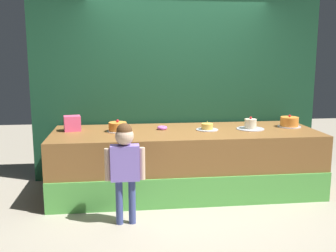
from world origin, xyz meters
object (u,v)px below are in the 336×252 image
(cake_far_left, at_px, (118,127))
(cake_far_right, at_px, (289,122))
(donut, at_px, (162,128))
(child_figure, at_px, (125,160))
(pink_box, at_px, (72,123))
(cake_center_right, at_px, (250,125))
(cake_center_left, at_px, (207,127))

(cake_far_left, xyz_separation_m, cake_far_right, (2.30, 0.05, 0.01))
(donut, relative_size, cake_far_right, 0.42)
(child_figure, xyz_separation_m, cake_far_right, (2.23, 1.03, 0.17))
(pink_box, distance_m, donut, 1.15)
(cake_far_left, xyz_separation_m, cake_center_right, (1.73, -0.05, -0.01))
(cake_center_left, bearing_deg, cake_center_right, -1.29)
(pink_box, xyz_separation_m, cake_far_right, (2.88, -0.07, -0.03))
(child_figure, relative_size, pink_box, 5.30)
(pink_box, height_order, donut, pink_box)
(pink_box, height_order, cake_far_right, pink_box)
(cake_far_left, height_order, cake_center_right, cake_center_right)
(child_figure, xyz_separation_m, cake_center_left, (1.08, 0.95, 0.14))
(cake_center_right, bearing_deg, donut, 174.09)
(child_figure, xyz_separation_m, cake_center_right, (1.65, 0.93, 0.16))
(pink_box, bearing_deg, child_figure, -59.45)
(child_figure, distance_m, donut, 1.17)
(cake_far_left, bearing_deg, cake_center_left, -1.83)
(child_figure, height_order, cake_far_right, child_figure)
(cake_center_left, relative_size, cake_center_right, 0.80)
(cake_center_left, bearing_deg, cake_far_right, 4.14)
(cake_far_left, xyz_separation_m, cake_center_left, (1.15, -0.04, -0.02))
(cake_center_left, xyz_separation_m, cake_far_right, (1.15, 0.08, 0.03))
(donut, xyz_separation_m, cake_far_left, (-0.58, -0.07, 0.04))
(child_figure, distance_m, cake_center_left, 1.44)
(cake_center_right, bearing_deg, cake_far_left, 178.35)
(cake_far_right, bearing_deg, cake_center_right, -170.50)
(cake_far_left, bearing_deg, cake_far_right, 1.16)
(pink_box, relative_size, donut, 1.57)
(pink_box, bearing_deg, cake_far_right, -1.39)
(cake_far_right, bearing_deg, child_figure, -155.20)
(donut, bearing_deg, pink_box, 177.67)
(cake_center_right, height_order, cake_far_right, same)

